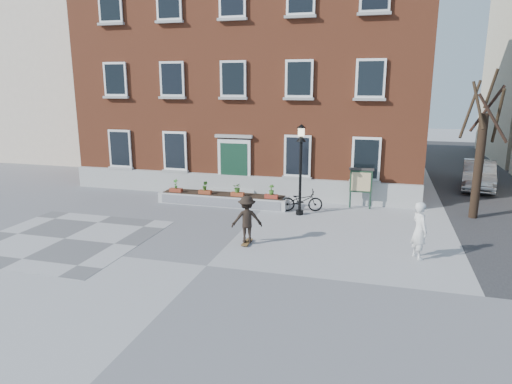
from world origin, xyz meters
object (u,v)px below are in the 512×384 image
(notice_board, at_px, (361,181))
(skateboarder, at_px, (247,219))
(parked_car, at_px, (479,175))
(lamp_post, at_px, (301,157))
(bystander, at_px, (419,230))
(bicycle, at_px, (301,201))

(notice_board, xyz_separation_m, skateboarder, (-3.62, -5.98, -0.35))
(parked_car, height_order, lamp_post, lamp_post)
(bystander, height_order, lamp_post, lamp_post)
(lamp_post, relative_size, skateboarder, 2.23)
(bystander, bearing_deg, notice_board, -6.74)
(notice_board, distance_m, skateboarder, 7.00)
(parked_car, xyz_separation_m, skateboarder, (-9.59, -11.85, 0.16))
(notice_board, bearing_deg, skateboarder, -121.19)
(bicycle, height_order, bystander, bystander)
(bicycle, xyz_separation_m, lamp_post, (0.02, -0.56, 2.05))
(parked_car, bearing_deg, notice_board, -126.44)
(parked_car, height_order, bystander, bystander)
(parked_car, distance_m, bystander, 12.28)
(bicycle, distance_m, lamp_post, 2.12)
(lamp_post, height_order, notice_board, lamp_post)
(parked_car, height_order, notice_board, notice_board)
(bicycle, bearing_deg, skateboarder, 152.10)
(parked_car, bearing_deg, bystander, -99.09)
(bicycle, bearing_deg, lamp_post, 167.52)
(parked_car, distance_m, notice_board, 8.39)
(bicycle, xyz_separation_m, parked_car, (8.47, 7.10, 0.26))
(lamp_post, xyz_separation_m, skateboarder, (-1.14, -4.19, -1.62))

